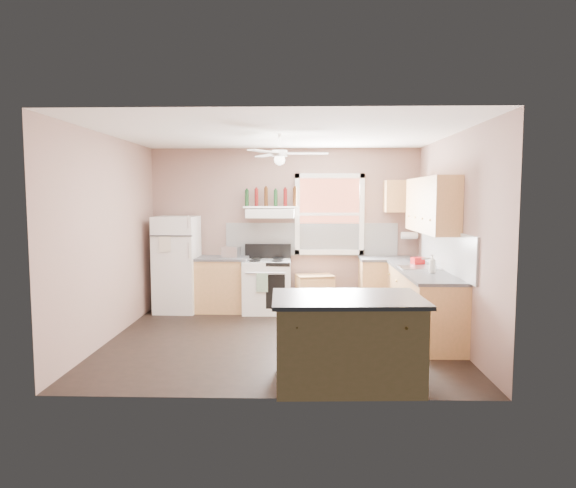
{
  "coord_description": "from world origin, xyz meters",
  "views": [
    {
      "loc": [
        0.3,
        -6.67,
        1.9
      ],
      "look_at": [
        0.1,
        0.3,
        1.25
      ],
      "focal_mm": 32.0,
      "sensor_mm": 36.0,
      "label": 1
    }
  ],
  "objects_px": {
    "refrigerator": "(177,264)",
    "island": "(347,342)",
    "stove": "(267,286)",
    "cart": "(315,293)",
    "toaster": "(231,252)"
  },
  "relations": [
    {
      "from": "refrigerator",
      "to": "island",
      "type": "bearing_deg",
      "value": -49.75
    },
    {
      "from": "toaster",
      "to": "island",
      "type": "bearing_deg",
      "value": -45.14
    },
    {
      "from": "stove",
      "to": "cart",
      "type": "distance_m",
      "value": 0.81
    },
    {
      "from": "refrigerator",
      "to": "cart",
      "type": "distance_m",
      "value": 2.33
    },
    {
      "from": "refrigerator",
      "to": "stove",
      "type": "relative_size",
      "value": 1.83
    },
    {
      "from": "toaster",
      "to": "cart",
      "type": "relative_size",
      "value": 0.47
    },
    {
      "from": "refrigerator",
      "to": "cart",
      "type": "xyz_separation_m",
      "value": [
        2.27,
        0.11,
        -0.49
      ]
    },
    {
      "from": "refrigerator",
      "to": "stove",
      "type": "height_order",
      "value": "refrigerator"
    },
    {
      "from": "island",
      "to": "toaster",
      "type": "bearing_deg",
      "value": 114.25
    },
    {
      "from": "stove",
      "to": "refrigerator",
      "type": "bearing_deg",
      "value": 177.43
    },
    {
      "from": "toaster",
      "to": "stove",
      "type": "relative_size",
      "value": 0.33
    },
    {
      "from": "stove",
      "to": "island",
      "type": "relative_size",
      "value": 0.61
    },
    {
      "from": "cart",
      "to": "refrigerator",
      "type": "bearing_deg",
      "value": 169.9
    },
    {
      "from": "island",
      "to": "cart",
      "type": "bearing_deg",
      "value": 91.73
    },
    {
      "from": "refrigerator",
      "to": "stove",
      "type": "distance_m",
      "value": 1.52
    }
  ]
}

